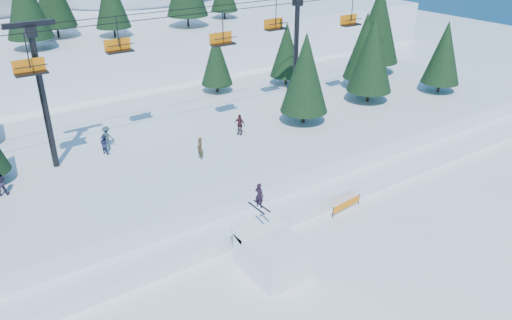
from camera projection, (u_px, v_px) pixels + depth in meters
ground at (311, 281)px, 28.54m from camera, size 160.00×160.00×0.00m
mid_shelf at (171, 152)px, 41.30m from camera, size 70.00×22.00×2.50m
berm at (236, 211)px, 34.21m from camera, size 70.00×6.00×1.10m
jump_kicker at (272, 253)px, 28.99m from camera, size 3.08×4.33×5.07m
chairlift at (182, 52)px, 38.65m from camera, size 46.00×3.21×10.28m
conifer_stand at (196, 75)px, 40.06m from camera, size 60.93×17.15×10.35m
distant_skiers at (147, 138)px, 38.55m from camera, size 30.28×7.00×1.85m
banner_near at (346, 205)px, 35.05m from camera, size 2.85×0.34×0.90m
banner_far at (358, 177)px, 38.78m from camera, size 2.82×0.54×0.90m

